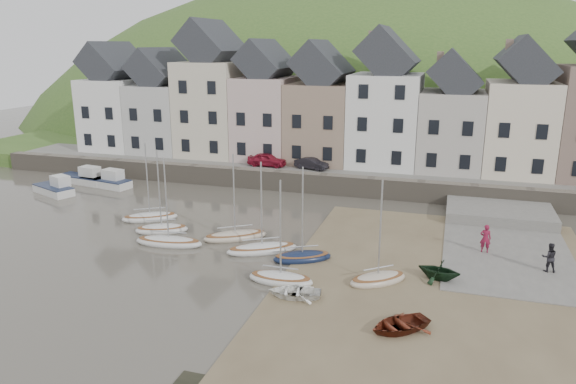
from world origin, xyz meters
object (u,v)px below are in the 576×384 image
(rowboat_green, at_px, (439,270))
(car_left, at_px, (267,160))
(rowboat_white, at_px, (295,292))
(person_red, at_px, (485,238))
(sailboat_0, at_px, (150,217))
(car_right, at_px, (312,164))
(rowboat_red, at_px, (399,324))
(person_dark, at_px, (549,257))

(rowboat_green, xyz_separation_m, car_left, (-17.23, 19.08, 1.56))
(rowboat_white, height_order, person_red, person_red)
(sailboat_0, xyz_separation_m, car_right, (9.27, 14.20, 1.89))
(person_red, relative_size, car_right, 0.56)
(rowboat_red, xyz_separation_m, person_red, (4.31, 11.66, 0.69))
(person_dark, bearing_deg, car_left, -42.09)
(sailboat_0, bearing_deg, car_right, 56.85)
(rowboat_green, bearing_deg, car_right, -133.13)
(sailboat_0, xyz_separation_m, rowboat_red, (20.34, -11.33, 0.12))
(car_left, relative_size, car_right, 1.15)
(sailboat_0, bearing_deg, person_red, 0.77)
(rowboat_white, height_order, car_right, car_right)
(rowboat_red, xyz_separation_m, car_right, (-11.07, 25.52, 1.78))
(sailboat_0, xyz_separation_m, rowboat_white, (14.57, -9.42, 0.09))
(rowboat_red, distance_m, person_red, 12.45)
(rowboat_green, bearing_deg, rowboat_red, -0.64)
(rowboat_white, distance_m, car_left, 25.66)
(rowboat_green, height_order, person_dark, person_dark)
(sailboat_0, relative_size, rowboat_white, 2.21)
(car_right, bearing_deg, sailboat_0, 163.61)
(sailboat_0, height_order, car_right, sailboat_0)
(rowboat_red, height_order, person_dark, person_dark)
(car_left, bearing_deg, car_right, -89.06)
(rowboat_green, distance_m, person_dark, 6.94)
(person_red, height_order, person_dark, person_red)
(rowboat_white, xyz_separation_m, rowboat_red, (5.78, -1.90, 0.02))
(person_dark, relative_size, car_left, 0.47)
(rowboat_green, xyz_separation_m, person_dark, (6.21, 3.07, 0.32))
(rowboat_white, bearing_deg, person_dark, 108.41)
(person_dark, bearing_deg, rowboat_white, 21.51)
(rowboat_white, relative_size, car_right, 0.85)
(person_dark, relative_size, car_right, 0.53)
(rowboat_white, height_order, person_dark, person_dark)
(rowboat_white, relative_size, rowboat_red, 0.93)
(car_left, distance_m, car_right, 4.56)
(car_right, bearing_deg, rowboat_green, -129.67)
(rowboat_white, bearing_deg, rowboat_red, 60.91)
(sailboat_0, height_order, rowboat_green, sailboat_0)
(rowboat_red, relative_size, person_dark, 1.72)
(person_red, height_order, car_left, car_left)
(sailboat_0, bearing_deg, rowboat_red, -29.11)
(rowboat_white, bearing_deg, sailboat_0, -133.75)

